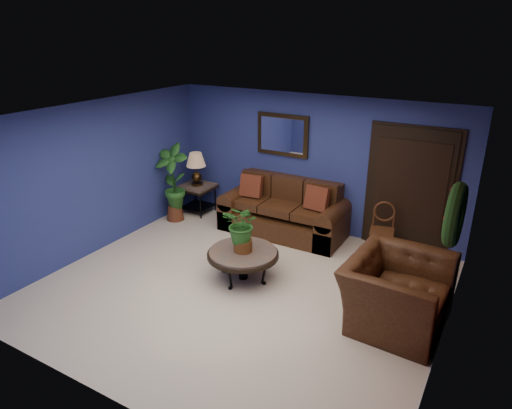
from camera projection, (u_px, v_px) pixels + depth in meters
The scene contains 18 objects.
floor at pixel (241, 287), 6.70m from camera, with size 5.50×5.50×0.00m, color beige.
wall_back at pixel (312, 164), 8.26m from camera, with size 5.50×0.04×2.50m, color navy.
wall_left at pixel (98, 177), 7.52m from camera, with size 0.04×5.00×2.50m, color navy.
wall_right_brick at pixel (454, 255), 4.96m from camera, with size 0.04×5.00×2.50m, color maroon.
ceiling at pixel (238, 117), 5.78m from camera, with size 5.50×5.00×0.02m, color white.
crown_molding at pixel (469, 150), 4.54m from camera, with size 0.03×5.00×0.14m, color white.
wall_mirror at pixel (282, 135), 8.33m from camera, with size 1.02×0.06×0.77m, color #402C14.
closet_door at pixel (409, 191), 7.49m from camera, with size 1.44×0.06×2.18m, color black.
wreath at pixel (455, 215), 4.87m from camera, with size 0.72×0.72×0.16m, color black.
sofa at pixel (285, 215), 8.41m from camera, with size 2.26×0.98×1.02m.
coffee_table at pixel (243, 254), 6.80m from camera, with size 1.07×1.07×0.46m.
end_table at pixel (197, 191), 9.26m from camera, with size 0.64×0.64×0.59m.
table_lamp at pixel (196, 165), 9.05m from camera, with size 0.39×0.39×0.64m.
side_chair at pixel (383, 225), 7.54m from camera, with size 0.45×0.45×0.89m.
armchair at pixel (396, 292), 5.76m from camera, with size 1.35×1.18×0.88m, color #432813.
coffee_plant at pixel (243, 226), 6.63m from camera, with size 0.56×0.49×0.74m.
floor_plant at pixel (422, 279), 6.17m from camera, with size 0.35×0.29×0.75m.
tall_plant at pixel (173, 180), 8.75m from camera, with size 0.69×0.49×1.52m.
Camera 1 is at (3.09, -4.90, 3.58)m, focal length 32.00 mm.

